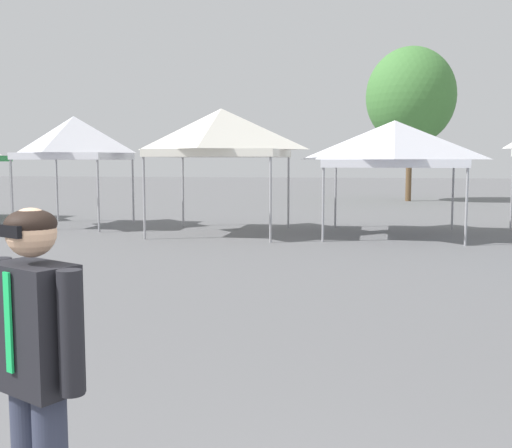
# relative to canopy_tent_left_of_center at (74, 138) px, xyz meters

# --- Properties ---
(canopy_tent_left_of_center) EXTENTS (2.77, 2.77, 3.31)m
(canopy_tent_left_of_center) POSITION_rel_canopy_tent_left_of_center_xyz_m (0.00, 0.00, 0.00)
(canopy_tent_left_of_center) COLOR #9E9EA3
(canopy_tent_left_of_center) RESTS_ON ground
(canopy_tent_center) EXTENTS (3.47, 3.47, 3.39)m
(canopy_tent_center) POSITION_rel_canopy_tent_left_of_center_xyz_m (4.74, -0.99, 0.07)
(canopy_tent_center) COLOR #9E9EA3
(canopy_tent_center) RESTS_ON ground
(canopy_tent_behind_center) EXTENTS (3.70, 3.70, 3.04)m
(canopy_tent_behind_center) POSITION_rel_canopy_tent_left_of_center_xyz_m (9.34, -0.70, -0.23)
(canopy_tent_behind_center) COLOR #9E9EA3
(canopy_tent_behind_center) RESTS_ON ground
(person_foreground) EXTENTS (0.59, 0.40, 1.78)m
(person_foreground) POSITION_rel_canopy_tent_left_of_center_xyz_m (6.93, -14.72, -1.63)
(person_foreground) COLOR #33384C
(person_foreground) RESTS_ON ground
(tree_behind_tents_center) EXTENTS (4.32, 4.32, 7.48)m
(tree_behind_tents_center) POSITION_rel_canopy_tent_left_of_center_xyz_m (10.87, 13.68, 2.43)
(tree_behind_tents_center) COLOR brown
(tree_behind_tents_center) RESTS_ON ground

